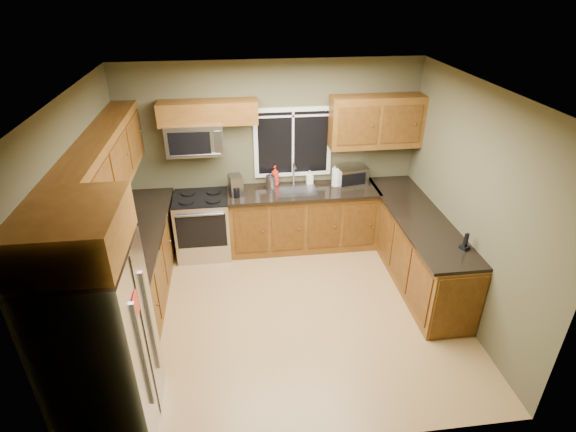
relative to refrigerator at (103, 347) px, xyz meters
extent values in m
plane|color=olive|center=(1.74, 1.30, -0.90)|extent=(4.20, 4.20, 0.00)
plane|color=white|center=(1.74, 1.30, 1.80)|extent=(4.20, 4.20, 0.00)
plane|color=#4D4A30|center=(1.74, 3.10, 0.45)|extent=(4.20, 0.00, 4.20)
plane|color=#4D4A30|center=(1.74, -0.50, 0.45)|extent=(4.20, 0.00, 4.20)
plane|color=#4D4A30|center=(-0.36, 1.30, 0.45)|extent=(0.00, 3.60, 3.60)
plane|color=#4D4A30|center=(3.84, 1.30, 0.45)|extent=(0.00, 3.60, 3.60)
cube|color=white|center=(2.04, 3.09, 0.65)|extent=(1.12, 0.03, 1.02)
cube|color=black|center=(2.04, 3.08, 0.65)|extent=(1.00, 0.01, 0.90)
cube|color=white|center=(2.04, 3.07, 0.65)|extent=(0.03, 0.01, 0.90)
cube|color=white|center=(2.04, 3.07, 1.04)|extent=(1.00, 0.01, 0.03)
cube|color=brown|center=(-0.06, 1.78, -0.45)|extent=(0.60, 2.65, 0.90)
cube|color=black|center=(-0.04, 1.78, 0.02)|extent=(0.65, 2.65, 0.04)
cube|color=brown|center=(2.15, 2.80, -0.45)|extent=(2.17, 0.60, 0.90)
cube|color=black|center=(2.15, 2.78, 0.02)|extent=(2.17, 0.65, 0.04)
cube|color=brown|center=(3.54, 1.85, -0.45)|extent=(0.60, 2.50, 0.90)
cube|color=#502E0E|center=(3.54, 0.59, -0.45)|extent=(0.56, 0.02, 0.82)
cube|color=black|center=(3.51, 1.85, 0.02)|extent=(0.65, 2.50, 0.04)
cube|color=brown|center=(-0.20, 1.78, 0.96)|extent=(0.33, 2.65, 0.72)
cube|color=brown|center=(0.89, 2.94, 1.17)|extent=(1.30, 0.33, 0.30)
cube|color=brown|center=(3.19, 2.94, 0.96)|extent=(1.30, 0.33, 0.72)
cube|color=brown|center=(0.00, 0.00, 1.13)|extent=(0.72, 0.90, 0.38)
cube|color=#B7B7BC|center=(0.00, 0.00, 0.00)|extent=(0.72, 0.90, 1.80)
cube|color=slate|center=(0.37, -0.20, 0.05)|extent=(0.03, 0.04, 1.10)
cube|color=slate|center=(0.37, 0.20, 0.05)|extent=(0.03, 0.04, 1.10)
cube|color=black|center=(0.36, 0.00, 0.00)|extent=(0.01, 0.02, 1.78)
cube|color=red|center=(0.37, -0.10, 0.50)|extent=(0.01, 0.14, 0.20)
cube|color=#B7B7BC|center=(0.69, 2.78, -0.45)|extent=(0.76, 0.65, 0.90)
cube|color=black|center=(0.69, 2.78, 0.00)|extent=(0.76, 0.64, 0.03)
cube|color=black|center=(0.69, 2.45, -0.35)|extent=(0.68, 0.02, 0.50)
cylinder|color=slate|center=(0.69, 2.43, -0.08)|extent=(0.64, 0.04, 0.04)
cylinder|color=black|center=(0.51, 2.64, 0.03)|extent=(0.20, 0.20, 0.01)
cylinder|color=black|center=(0.87, 2.64, 0.03)|extent=(0.20, 0.20, 0.01)
cylinder|color=black|center=(0.51, 2.92, 0.03)|extent=(0.20, 0.20, 0.01)
cylinder|color=black|center=(0.87, 2.92, 0.03)|extent=(0.20, 0.20, 0.01)
cube|color=#B7B7BC|center=(0.69, 2.91, 0.83)|extent=(0.76, 0.38, 0.42)
cube|color=black|center=(0.63, 2.72, 0.83)|extent=(0.54, 0.01, 0.30)
cube|color=slate|center=(1.00, 2.72, 0.83)|extent=(0.10, 0.01, 0.30)
cylinder|color=slate|center=(0.69, 2.70, 0.67)|extent=(0.66, 0.02, 0.02)
cube|color=slate|center=(2.04, 2.78, 0.03)|extent=(0.60, 0.42, 0.02)
cylinder|color=#B7B7BC|center=(2.04, 2.98, 0.21)|extent=(0.03, 0.03, 0.34)
cylinder|color=#B7B7BC|center=(2.04, 2.90, 0.37)|extent=(0.03, 0.18, 0.03)
cube|color=#B7B7BC|center=(2.88, 2.92, 0.18)|extent=(0.48, 0.40, 0.27)
cube|color=black|center=(2.88, 2.75, 0.18)|extent=(0.36, 0.08, 0.18)
cube|color=slate|center=(1.19, 2.75, 0.18)|extent=(0.22, 0.25, 0.29)
cylinder|color=black|center=(1.19, 2.67, 0.12)|extent=(0.13, 0.13, 0.15)
cylinder|color=#B7B7BC|center=(1.69, 2.87, 0.14)|extent=(0.14, 0.14, 0.20)
cone|color=black|center=(1.69, 2.87, 0.26)|extent=(0.09, 0.09, 0.06)
cylinder|color=white|center=(2.64, 2.88, 0.17)|extent=(0.12, 0.12, 0.26)
cylinder|color=slate|center=(2.64, 2.88, 0.31)|extent=(0.02, 0.02, 0.04)
imported|color=red|center=(1.77, 3.00, 0.19)|extent=(0.15, 0.15, 0.30)
imported|color=white|center=(2.28, 2.99, 0.14)|extent=(0.10, 0.10, 0.20)
cube|color=black|center=(3.72, 1.02, 0.06)|extent=(0.12, 0.12, 0.04)
cube|color=black|center=(3.72, 1.02, 0.16)|extent=(0.05, 0.05, 0.16)
camera|label=1|loc=(1.21, -2.98, 2.79)|focal=28.00mm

